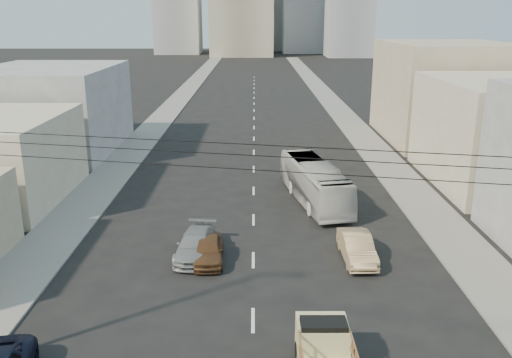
{
  "coord_description": "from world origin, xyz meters",
  "views": [
    {
      "loc": [
        0.07,
        -12.58,
        12.59
      ],
      "look_at": [
        0.16,
        17.5,
        3.5
      ],
      "focal_mm": 38.0,
      "sensor_mm": 36.0,
      "label": 1
    }
  ],
  "objects_px": {
    "city_bus": "(314,182)",
    "sedan_brown": "(208,250)",
    "sedan_grey": "(196,245)",
    "sedan_tan": "(357,247)",
    "flatbed_pickup": "(326,354)"
  },
  "relations": [
    {
      "from": "city_bus",
      "to": "sedan_brown",
      "type": "relative_size",
      "value": 2.69
    },
    {
      "from": "city_bus",
      "to": "sedan_brown",
      "type": "xyz_separation_m",
      "value": [
        -6.65,
        -9.7,
        -0.79
      ]
    },
    {
      "from": "flatbed_pickup",
      "to": "sedan_grey",
      "type": "bearing_deg",
      "value": 118.39
    },
    {
      "from": "flatbed_pickup",
      "to": "sedan_tan",
      "type": "bearing_deg",
      "value": 73.67
    },
    {
      "from": "sedan_grey",
      "to": "sedan_brown",
      "type": "bearing_deg",
      "value": -37.25
    },
    {
      "from": "flatbed_pickup",
      "to": "sedan_tan",
      "type": "xyz_separation_m",
      "value": [
        2.96,
        10.09,
        -0.38
      ]
    },
    {
      "from": "city_bus",
      "to": "sedan_grey",
      "type": "xyz_separation_m",
      "value": [
        -7.38,
        -9.05,
        -0.77
      ]
    },
    {
      "from": "sedan_tan",
      "to": "sedan_grey",
      "type": "height_order",
      "value": "sedan_tan"
    },
    {
      "from": "sedan_grey",
      "to": "sedan_tan",
      "type": "bearing_deg",
      "value": 1.05
    },
    {
      "from": "flatbed_pickup",
      "to": "sedan_grey",
      "type": "xyz_separation_m",
      "value": [
        -5.71,
        10.57,
        -0.42
      ]
    },
    {
      "from": "flatbed_pickup",
      "to": "sedan_tan",
      "type": "height_order",
      "value": "flatbed_pickup"
    },
    {
      "from": "sedan_brown",
      "to": "sedan_tan",
      "type": "xyz_separation_m",
      "value": [
        7.94,
        0.17,
        0.06
      ]
    },
    {
      "from": "sedan_tan",
      "to": "sedan_brown",
      "type": "bearing_deg",
      "value": 179.8
    },
    {
      "from": "city_bus",
      "to": "sedan_tan",
      "type": "relative_size",
      "value": 2.4
    },
    {
      "from": "sedan_brown",
      "to": "sedan_grey",
      "type": "xyz_separation_m",
      "value": [
        -0.73,
        0.64,
        0.02
      ]
    }
  ]
}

